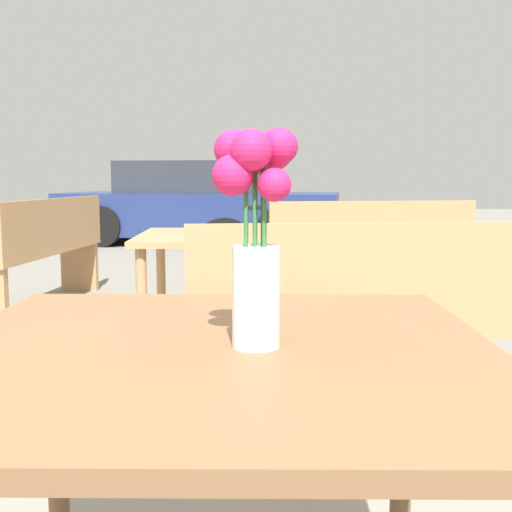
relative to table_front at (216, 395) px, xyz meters
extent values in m
cube|color=brown|center=(0.00, 0.00, 0.07)|extent=(0.98, 0.97, 0.03)
cylinder|color=brown|center=(-0.43, 0.39, -0.29)|extent=(0.05, 0.05, 0.69)
cylinder|color=brown|center=(0.40, 0.42, -0.29)|extent=(0.05, 0.05, 0.69)
cylinder|color=silver|center=(0.07, -0.01, 0.17)|extent=(0.08, 0.08, 0.17)
cylinder|color=silver|center=(0.07, -0.01, 0.14)|extent=(0.07, 0.07, 0.09)
cylinder|color=#337038|center=(0.08, -0.01, 0.25)|extent=(0.01, 0.01, 0.30)
sphere|color=#D11E60|center=(0.11, -0.01, 0.42)|extent=(0.06, 0.06, 0.06)
cylinder|color=#337038|center=(0.08, 0.00, 0.25)|extent=(0.01, 0.01, 0.29)
sphere|color=#D11E60|center=(0.10, 0.02, 0.41)|extent=(0.07, 0.07, 0.07)
cylinder|color=#337038|center=(0.07, 0.00, 0.24)|extent=(0.01, 0.01, 0.29)
sphere|color=#D11E60|center=(0.06, 0.02, 0.41)|extent=(0.07, 0.07, 0.07)
cylinder|color=#337038|center=(0.05, 0.00, 0.25)|extent=(0.01, 0.01, 0.30)
sphere|color=#D11E60|center=(0.03, 0.01, 0.42)|extent=(0.07, 0.07, 0.07)
cylinder|color=#337038|center=(0.05, -0.02, 0.23)|extent=(0.01, 0.01, 0.25)
sphere|color=#D11E60|center=(0.03, -0.04, 0.37)|extent=(0.07, 0.07, 0.07)
cylinder|color=#337038|center=(0.07, -0.02, 0.25)|extent=(0.01, 0.01, 0.29)
sphere|color=#D11E60|center=(0.06, -0.04, 0.41)|extent=(0.07, 0.07, 0.07)
cylinder|color=#337038|center=(0.08, -0.03, 0.22)|extent=(0.01, 0.01, 0.24)
sphere|color=#D11E60|center=(0.10, -0.04, 0.36)|extent=(0.05, 0.05, 0.05)
cube|color=tan|center=(0.71, 1.37, -0.19)|extent=(1.96, 0.66, 0.02)
cube|color=tan|center=(0.73, 1.21, 0.02)|extent=(1.91, 0.34, 0.40)
cube|color=tan|center=(-0.18, 1.23, -0.42)|extent=(0.11, 0.33, 0.43)
cube|color=tan|center=(0.74, 3.11, -0.19)|extent=(1.47, 0.62, 0.02)
cube|color=tan|center=(0.71, 3.27, 0.02)|extent=(1.41, 0.30, 0.40)
cube|color=tan|center=(1.38, 3.23, -0.42)|extent=(0.12, 0.33, 0.43)
cube|color=tan|center=(0.10, 2.99, -0.42)|extent=(0.12, 0.33, 0.43)
cube|color=tan|center=(-1.77, 3.73, -0.19)|extent=(0.47, 1.77, 0.02)
cube|color=tan|center=(-1.61, 3.72, 0.02)|extent=(0.15, 1.74, 0.40)
cube|color=tan|center=(-1.72, 4.54, -0.42)|extent=(0.33, 0.08, 0.43)
cube|color=tan|center=(-0.20, 2.15, 0.07)|extent=(0.88, 0.88, 0.03)
cylinder|color=tan|center=(-0.53, 1.77, -0.29)|extent=(0.05, 0.05, 0.69)
cylinder|color=tan|center=(0.17, 1.82, -0.29)|extent=(0.05, 0.05, 0.69)
cylinder|color=tan|center=(-0.58, 2.47, -0.29)|extent=(0.05, 0.05, 0.69)
cylinder|color=tan|center=(0.13, 2.52, -0.29)|extent=(0.05, 0.05, 0.69)
cylinder|color=black|center=(-0.43, 4.65, -0.31)|extent=(0.59, 0.33, 0.65)
cylinder|color=black|center=(0.41, 5.09, -0.31)|extent=(0.59, 0.33, 0.65)
cube|color=black|center=(-0.01, 4.87, -0.10)|extent=(0.77, 0.42, 0.03)
cylinder|color=black|center=(-0.16, 4.79, 0.00)|extent=(0.02, 0.02, 0.20)
cube|color=black|center=(-0.16, 4.79, 0.10)|extent=(0.17, 0.13, 0.04)
cube|color=black|center=(0.36, 5.07, 0.05)|extent=(0.24, 0.41, 0.02)
cube|color=navy|center=(-1.18, 8.84, -0.18)|extent=(4.35, 2.12, 0.64)
cube|color=#2D333D|center=(-1.18, 8.84, 0.38)|extent=(2.46, 1.79, 0.48)
cylinder|color=black|center=(-2.55, 8.18, -0.33)|extent=(0.62, 0.24, 0.60)
cylinder|color=black|center=(-2.39, 9.78, -0.33)|extent=(0.62, 0.24, 0.60)
cylinder|color=black|center=(0.03, 7.91, -0.33)|extent=(0.62, 0.24, 0.60)
cylinder|color=black|center=(0.20, 9.50, -0.33)|extent=(0.62, 0.24, 0.60)
camera|label=1|loc=(0.12, -1.05, 0.37)|focal=45.00mm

